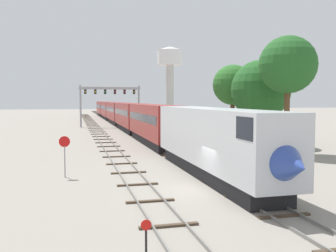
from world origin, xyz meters
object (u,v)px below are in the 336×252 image
at_px(passenger_train, 122,114).
at_px(water_tower, 170,63).
at_px(stop_sign, 65,151).
at_px(signal_gantry, 110,96).
at_px(trackside_tree_left, 233,85).
at_px(trackside_tree_mid, 288,65).
at_px(trackside_tree_right, 261,90).
at_px(switch_stand, 146,247).

height_order(passenger_train, water_tower, water_tower).
bearing_deg(stop_sign, signal_gantry, 80.88).
height_order(signal_gantry, trackside_tree_left, trackside_tree_left).
height_order(trackside_tree_mid, trackside_tree_right, trackside_tree_mid).
relative_size(passenger_train, signal_gantry, 9.89).
bearing_deg(trackside_tree_left, signal_gantry, 112.13).
bearing_deg(water_tower, trackside_tree_mid, -96.76).
height_order(stop_sign, trackside_tree_right, trackside_tree_right).
xyz_separation_m(trackside_tree_left, trackside_tree_right, (1.69, -4.12, -0.69)).
bearing_deg(trackside_tree_right, trackside_tree_left, 112.29).
xyz_separation_m(passenger_train, trackside_tree_mid, (11.32, -41.21, 6.19)).
height_order(water_tower, trackside_tree_right, water_tower).
relative_size(signal_gantry, switch_stand, 8.29).
xyz_separation_m(switch_stand, trackside_tree_mid, (18.42, 21.50, 8.28)).
bearing_deg(trackside_tree_mid, trackside_tree_left, 95.47).
xyz_separation_m(switch_stand, trackside_tree_left, (17.38, 32.36, 6.70)).
relative_size(switch_stand, trackside_tree_left, 0.15).
height_order(switch_stand, trackside_tree_right, trackside_tree_right).
height_order(water_tower, trackside_tree_mid, water_tower).
xyz_separation_m(signal_gantry, stop_sign, (-7.75, -48.25, -4.22)).
xyz_separation_m(trackside_tree_mid, trackside_tree_right, (0.65, 6.73, -2.27)).
xyz_separation_m(passenger_train, water_tower, (21.59, 45.49, 14.69)).
bearing_deg(trackside_tree_right, water_tower, 83.14).
bearing_deg(trackside_tree_left, trackside_tree_right, -67.71).
bearing_deg(passenger_train, water_tower, 64.60).
xyz_separation_m(signal_gantry, trackside_tree_right, (14.22, -34.92, 0.44)).
relative_size(stop_sign, trackside_tree_left, 0.29).
distance_m(signal_gantry, trackside_tree_right, 37.71).
bearing_deg(passenger_train, trackside_tree_left, -71.29).
height_order(switch_stand, stop_sign, stop_sign).
bearing_deg(trackside_tree_left, trackside_tree_mid, -84.53).
distance_m(stop_sign, trackside_tree_left, 27.28).
bearing_deg(signal_gantry, passenger_train, -11.19).
bearing_deg(trackside_tree_mid, passenger_train, 105.36).
height_order(water_tower, switch_stand, water_tower).
xyz_separation_m(trackside_tree_left, trackside_tree_mid, (1.04, -10.85, 1.58)).
distance_m(water_tower, trackside_tree_left, 77.34).
relative_size(trackside_tree_left, trackside_tree_right, 0.98).
relative_size(signal_gantry, water_tower, 0.53).
height_order(passenger_train, trackside_tree_right, trackside_tree_right).
bearing_deg(trackside_tree_right, trackside_tree_mid, -95.52).
relative_size(water_tower, stop_sign, 7.90).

